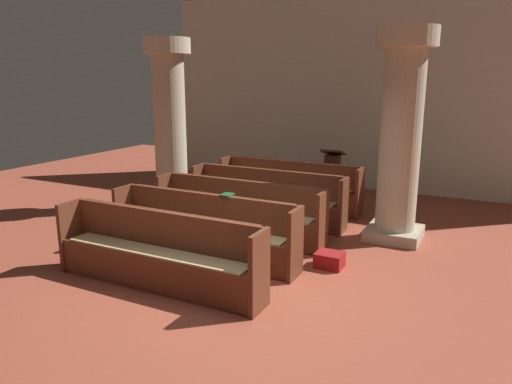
{
  "coord_description": "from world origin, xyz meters",
  "views": [
    {
      "loc": [
        2.81,
        -5.01,
        2.57
      ],
      "look_at": [
        -0.64,
        1.75,
        0.75
      ],
      "focal_mm": 33.69,
      "sensor_mm": 36.0,
      "label": 1
    }
  ],
  "objects_px": {
    "pew_row_0": "(289,184)",
    "lectern": "(332,178)",
    "pillar_far_side": "(170,121)",
    "pew_row_3": "(203,226)",
    "pew_row_4": "(157,249)",
    "pew_row_1": "(266,195)",
    "kneeler_box_red": "(329,260)",
    "hymn_book": "(227,195)",
    "pillar_aisle_side": "(401,133)",
    "pew_row_2": "(238,209)"
  },
  "relations": [
    {
      "from": "pew_row_4",
      "to": "pew_row_1",
      "type": "bearing_deg",
      "value": 90.0
    },
    {
      "from": "pew_row_0",
      "to": "lectern",
      "type": "xyz_separation_m",
      "value": [
        0.51,
        1.18,
        -0.04
      ]
    },
    {
      "from": "pew_row_4",
      "to": "pillar_far_side",
      "type": "relative_size",
      "value": 0.89
    },
    {
      "from": "hymn_book",
      "to": "kneeler_box_red",
      "type": "xyz_separation_m",
      "value": [
        1.42,
        0.35,
        -0.85
      ]
    },
    {
      "from": "pew_row_3",
      "to": "pew_row_4",
      "type": "bearing_deg",
      "value": -90.0
    },
    {
      "from": "hymn_book",
      "to": "kneeler_box_red",
      "type": "relative_size",
      "value": 0.52
    },
    {
      "from": "pillar_far_side",
      "to": "hymn_book",
      "type": "height_order",
      "value": "pillar_far_side"
    },
    {
      "from": "pew_row_2",
      "to": "lectern",
      "type": "height_order",
      "value": "lectern"
    },
    {
      "from": "pillar_aisle_side",
      "to": "lectern",
      "type": "xyz_separation_m",
      "value": [
        -1.76,
        2.11,
        -1.27
      ]
    },
    {
      "from": "pew_row_1",
      "to": "pew_row_4",
      "type": "relative_size",
      "value": 1.0
    },
    {
      "from": "pew_row_0",
      "to": "pew_row_1",
      "type": "distance_m",
      "value": 1.04
    },
    {
      "from": "lectern",
      "to": "pillar_aisle_side",
      "type": "bearing_deg",
      "value": -50.14
    },
    {
      "from": "kneeler_box_red",
      "to": "pew_row_3",
      "type": "bearing_deg",
      "value": -162.58
    },
    {
      "from": "pew_row_0",
      "to": "pew_row_3",
      "type": "relative_size",
      "value": 1.0
    },
    {
      "from": "pew_row_0",
      "to": "pillar_aisle_side",
      "type": "distance_m",
      "value": 2.74
    },
    {
      "from": "pew_row_4",
      "to": "pew_row_0",
      "type": "bearing_deg",
      "value": 90.0
    },
    {
      "from": "pew_row_3",
      "to": "pillar_aisle_side",
      "type": "xyz_separation_m",
      "value": [
        2.27,
        2.19,
        1.23
      ]
    },
    {
      "from": "pew_row_0",
      "to": "pew_row_1",
      "type": "xyz_separation_m",
      "value": [
        0.0,
        -1.04,
        0.0
      ]
    },
    {
      "from": "pew_row_4",
      "to": "hymn_book",
      "type": "xyz_separation_m",
      "value": [
        0.3,
        1.23,
        0.46
      ]
    },
    {
      "from": "pew_row_3",
      "to": "pew_row_0",
      "type": "bearing_deg",
      "value": 90.0
    },
    {
      "from": "pew_row_4",
      "to": "kneeler_box_red",
      "type": "bearing_deg",
      "value": 42.55
    },
    {
      "from": "pew_row_2",
      "to": "pew_row_4",
      "type": "distance_m",
      "value": 2.08
    },
    {
      "from": "pew_row_1",
      "to": "pew_row_2",
      "type": "height_order",
      "value": "same"
    },
    {
      "from": "pew_row_4",
      "to": "pillar_aisle_side",
      "type": "height_order",
      "value": "pillar_aisle_side"
    },
    {
      "from": "pew_row_3",
      "to": "kneeler_box_red",
      "type": "distance_m",
      "value": 1.84
    },
    {
      "from": "pew_row_0",
      "to": "pew_row_3",
      "type": "height_order",
      "value": "same"
    },
    {
      "from": "pew_row_0",
      "to": "lectern",
      "type": "bearing_deg",
      "value": 66.78
    },
    {
      "from": "pew_row_4",
      "to": "pillar_aisle_side",
      "type": "xyz_separation_m",
      "value": [
        2.27,
        3.23,
        1.23
      ]
    },
    {
      "from": "pew_row_4",
      "to": "lectern",
      "type": "bearing_deg",
      "value": 84.59
    },
    {
      "from": "pillar_far_side",
      "to": "hymn_book",
      "type": "bearing_deg",
      "value": -39.42
    },
    {
      "from": "pew_row_1",
      "to": "pillar_aisle_side",
      "type": "relative_size",
      "value": 0.89
    },
    {
      "from": "pillar_far_side",
      "to": "kneeler_box_red",
      "type": "xyz_separation_m",
      "value": [
        3.94,
        -1.72,
        -1.62
      ]
    },
    {
      "from": "pillar_far_side",
      "to": "pew_row_2",
      "type": "bearing_deg",
      "value": -28.76
    },
    {
      "from": "pew_row_0",
      "to": "hymn_book",
      "type": "height_order",
      "value": "hymn_book"
    },
    {
      "from": "pew_row_0",
      "to": "lectern",
      "type": "distance_m",
      "value": 1.28
    },
    {
      "from": "hymn_book",
      "to": "pillar_far_side",
      "type": "bearing_deg",
      "value": 140.58
    },
    {
      "from": "hymn_book",
      "to": "pillar_aisle_side",
      "type": "bearing_deg",
      "value": 45.41
    },
    {
      "from": "pew_row_0",
      "to": "pillar_far_side",
      "type": "distance_m",
      "value": 2.68
    },
    {
      "from": "pew_row_3",
      "to": "pew_row_4",
      "type": "relative_size",
      "value": 1.0
    },
    {
      "from": "pew_row_3",
      "to": "hymn_book",
      "type": "relative_size",
      "value": 14.9
    },
    {
      "from": "pew_row_1",
      "to": "lectern",
      "type": "bearing_deg",
      "value": 77.16
    },
    {
      "from": "lectern",
      "to": "pew_row_0",
      "type": "bearing_deg",
      "value": -113.22
    },
    {
      "from": "pillar_far_side",
      "to": "kneeler_box_red",
      "type": "distance_m",
      "value": 4.59
    },
    {
      "from": "pillar_far_side",
      "to": "hymn_book",
      "type": "distance_m",
      "value": 3.35
    },
    {
      "from": "pillar_far_side",
      "to": "pew_row_0",
      "type": "bearing_deg",
      "value": 21.24
    },
    {
      "from": "pew_row_3",
      "to": "pillar_far_side",
      "type": "bearing_deg",
      "value": 134.5
    },
    {
      "from": "kneeler_box_red",
      "to": "pillar_far_side",
      "type": "bearing_deg",
      "value": 156.45
    },
    {
      "from": "pew_row_1",
      "to": "pew_row_3",
      "type": "bearing_deg",
      "value": -90.0
    },
    {
      "from": "pew_row_3",
      "to": "pillar_far_side",
      "type": "relative_size",
      "value": 0.89
    },
    {
      "from": "pew_row_1",
      "to": "pillar_far_side",
      "type": "bearing_deg",
      "value": 175.43
    }
  ]
}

